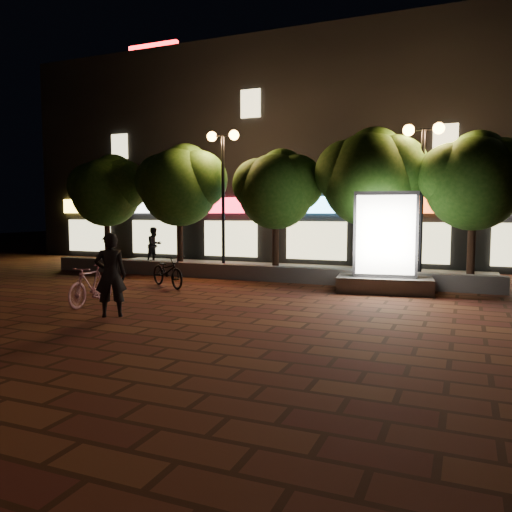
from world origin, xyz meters
The scene contains 16 objects.
ground centered at (0.00, 0.00, 0.00)m, with size 80.00×80.00×0.00m, color brown.
retaining_wall centered at (0.00, 4.00, 0.25)m, with size 16.00×0.45×0.50m, color slate.
sidewalk centered at (0.00, 6.50, 0.04)m, with size 16.00×5.00×0.08m, color slate.
building_block centered at (-0.01, 12.99, 5.00)m, with size 28.00×8.12×11.30m.
tree_far_left centered at (-6.95, 5.46, 3.29)m, with size 3.36×2.80×4.63m.
tree_left centered at (-3.45, 5.46, 3.44)m, with size 3.60×3.00×4.89m.
tree_mid centered at (0.55, 5.46, 3.22)m, with size 3.24×2.70×4.50m.
tree_right centered at (3.86, 5.46, 3.57)m, with size 3.72×3.10×5.07m.
tree_far_right centered at (7.05, 5.46, 3.37)m, with size 3.48×2.90×4.76m.
street_lamp_left centered at (-1.50, 5.20, 4.03)m, with size 1.26×0.36×5.18m.
street_lamp_right centered at (5.50, 5.20, 3.89)m, with size 1.26×0.36×4.98m.
ad_kiosk centered at (4.71, 3.08, 1.16)m, with size 2.81×1.67×2.88m.
scooter_pink centered at (-1.64, -1.85, 0.51)m, with size 0.48×1.69×1.02m, color #BF809D.
rider centered at (-0.33, -2.73, 0.93)m, with size 0.68×0.44×1.85m, color black.
scooter_parked centered at (-1.58, 1.50, 0.50)m, with size 0.66×1.89×0.99m, color black.
pedestrian centered at (-5.87, 7.16, 0.86)m, with size 0.76×0.59×1.56m, color black.
Camera 1 is at (6.84, -11.63, 2.30)m, focal length 35.40 mm.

